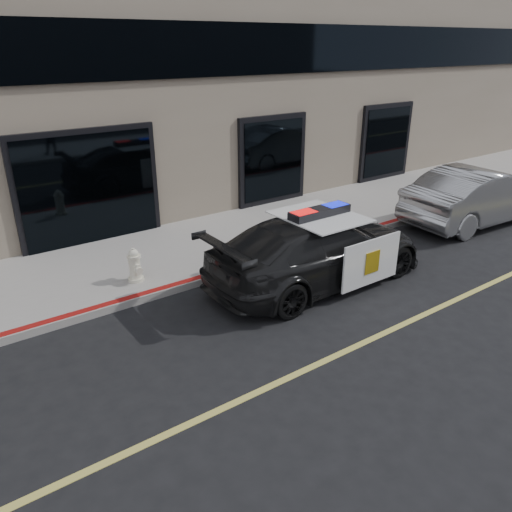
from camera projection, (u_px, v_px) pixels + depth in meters
ground at (312, 367)px, 7.81m from camera, size 120.00×120.00×0.00m
sidewalk_n at (163, 255)px, 11.70m from camera, size 60.00×3.50×0.15m
police_car at (318, 249)px, 10.32m from camera, size 2.27×4.98×1.63m
silver_sedan at (479, 196)px, 13.74m from camera, size 2.27×4.97×1.57m
fire_hydrant at (135, 266)px, 10.16m from camera, size 0.32×0.45×0.72m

